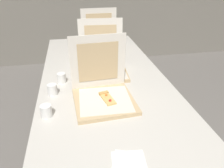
{
  "coord_description": "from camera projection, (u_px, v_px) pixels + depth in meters",
  "views": [
    {
      "loc": [
        -0.2,
        -0.76,
        1.44
      ],
      "look_at": [
        0.02,
        0.43,
        0.78
      ],
      "focal_mm": 35.0,
      "sensor_mm": 36.0,
      "label": 1
    }
  ],
  "objects": [
    {
      "name": "napkin_pile",
      "position": [
        129.0,
        163.0,
        0.9
      ],
      "size": [
        0.16,
        0.16,
        0.01
      ],
      "color": "white",
      "rests_on": "table"
    },
    {
      "name": "cup_white_near_center",
      "position": [
        52.0,
        90.0,
        1.37
      ],
      "size": [
        0.06,
        0.06,
        0.07
      ],
      "primitive_type": "cylinder",
      "color": "white",
      "rests_on": "table"
    },
    {
      "name": "pizza_box_front",
      "position": [
        103.0,
        92.0,
        1.3
      ],
      "size": [
        0.37,
        0.37,
        0.37
      ],
      "rotation": [
        0.0,
        0.0,
        0.06
      ],
      "color": "tan",
      "rests_on": "table"
    },
    {
      "name": "cup_white_near_left",
      "position": [
        46.0,
        111.0,
        1.17
      ],
      "size": [
        0.06,
        0.06,
        0.07
      ],
      "primitive_type": "cylinder",
      "color": "white",
      "rests_on": "table"
    },
    {
      "name": "table",
      "position": [
        105.0,
        87.0,
        1.57
      ],
      "size": [
        0.89,
        2.17,
        0.72
      ],
      "color": "beige",
      "rests_on": "ground"
    },
    {
      "name": "cup_white_far",
      "position": [
        77.0,
        59.0,
        1.82
      ],
      "size": [
        0.06,
        0.06,
        0.07
      ],
      "primitive_type": "cylinder",
      "color": "white",
      "rests_on": "table"
    },
    {
      "name": "pizza_box_middle",
      "position": [
        103.0,
        65.0,
        1.67
      ],
      "size": [
        0.37,
        0.4,
        0.37
      ],
      "rotation": [
        0.0,
        0.0,
        -0.06
      ],
      "color": "tan",
      "rests_on": "table"
    },
    {
      "name": "cup_white_mid",
      "position": [
        62.0,
        78.0,
        1.51
      ],
      "size": [
        0.06,
        0.06,
        0.07
      ],
      "primitive_type": "cylinder",
      "color": "white",
      "rests_on": "table"
    },
    {
      "name": "pizza_box_back",
      "position": [
        101.0,
        44.0,
        2.1
      ],
      "size": [
        0.35,
        0.36,
        0.37
      ],
      "rotation": [
        0.0,
        0.0,
        0.02
      ],
      "color": "tan",
      "rests_on": "table"
    }
  ]
}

